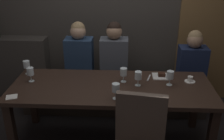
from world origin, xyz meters
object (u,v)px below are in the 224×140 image
Objects in this scene: diner_bearded at (114,55)px; wine_glass_end_right at (138,76)px; diner_redhead at (79,54)px; wine_glass_center_back at (116,88)px; dining_table at (111,93)px; fork_on_table at (149,78)px; wine_glass_far_left at (27,65)px; wine_glass_end_left at (30,72)px; wine_glass_near_left at (124,73)px; diner_far_end at (192,60)px; wine_glass_center_front at (170,75)px; banquette_bench at (114,96)px; dessert_plate at (161,76)px; espresso_cup at (190,80)px.

diner_bearded is 5.09× the size of wine_glass_end_right.
diner_redhead is 5.02× the size of wine_glass_center_back.
dining_table is 0.49m from fork_on_table.
diner_bearded is 1.10m from wine_glass_far_left.
diner_redhead is 5.02× the size of wine_glass_end_right.
wine_glass_center_back reaches higher than dining_table.
fork_on_table is at bearing 6.48° from wine_glass_end_left.
diner_redhead reaches higher than wine_glass_near_left.
dining_table is 0.35m from wine_glass_center_back.
wine_glass_far_left is at bearing 153.03° from wine_glass_center_back.
wine_glass_end_right is (0.29, 0.02, 0.20)m from dining_table.
wine_glass_center_back is at bearing -62.00° from diner_redhead.
diner_far_end is 4.49× the size of wine_glass_center_front.
wine_glass_near_left is (0.13, -0.59, 0.62)m from banquette_bench.
wine_glass_near_left is 0.47m from dessert_plate.
wine_glass_end_right and wine_glass_end_left have the same top height.
espresso_cup is 0.33m from dessert_plate.
diner_redhead is at bearing 149.33° from wine_glass_center_front.
diner_far_end is at bearing 11.49° from wine_glass_far_left.
diner_bearded is 0.96m from wine_glass_center_back.
wine_glass_center_front is 1.00× the size of wine_glass_near_left.
wine_glass_near_left is 1.16m from wine_glass_far_left.
fork_on_table is at bearing 27.49° from dining_table.
wine_glass_end_left is (-0.91, -0.61, 0.01)m from diner_bearded.
dessert_plate is (0.28, 0.24, -0.10)m from wine_glass_end_right.
diner_redhead is 1.49m from diner_far_end.
wine_glass_far_left is at bearing 119.06° from wine_glass_end_left.
wine_glass_near_left reaches higher than dessert_plate.
dessert_plate is (0.44, 0.15, -0.10)m from wine_glass_near_left.
espresso_cup is at bearing -3.85° from wine_glass_far_left.
wine_glass_far_left is at bearing 179.49° from dessert_plate.
diner_redhead is at bearing 137.83° from wine_glass_end_right.
diner_bearded is (0.47, -0.02, 0.01)m from diner_redhead.
wine_glass_center_back is 1.00× the size of wine_glass_far_left.
wine_glass_far_left is (-0.56, -0.43, 0.02)m from diner_redhead.
wine_glass_far_left is at bearing -167.24° from fork_on_table.
wine_glass_end_left is 1.49m from dessert_plate.
banquette_bench is 0.77m from diner_redhead.
diner_bearded is at bearing 113.23° from wine_glass_end_right.
wine_glass_end_right is 1.33m from wine_glass_far_left.
wine_glass_end_right is 1.00× the size of wine_glass_center_front.
diner_far_end is (1.02, 0.69, 0.14)m from dining_table.
diner_bearded is 1.02m from diner_far_end.
wine_glass_end_right is at bearing -66.77° from diner_bearded.
wine_glass_end_right is at bearing -109.70° from fork_on_table.
wine_glass_near_left is (0.12, -0.57, 0.01)m from diner_bearded.
fork_on_table is at bearing -28.47° from diner_redhead.
dining_table is 0.86m from diner_redhead.
wine_glass_near_left is at bearing 79.37° from wine_glass_center_back.
wine_glass_center_front and wine_glass_center_back have the same top height.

